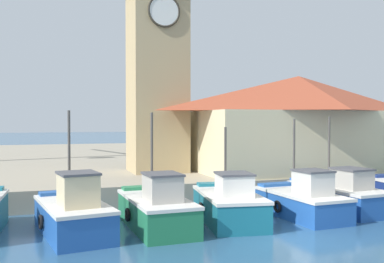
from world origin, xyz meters
TOP-DOWN VIEW (x-y plane):
  - ground_plane at (0.00, 0.00)m, footprint 300.00×300.00m
  - quay_wharf at (0.00, 27.33)m, footprint 120.00×40.00m
  - fishing_boat_left_outer at (-7.48, 3.12)m, footprint 2.75×4.89m
  - fishing_boat_left_inner at (-4.43, 3.16)m, footprint 2.22×4.97m
  - fishing_boat_mid_left at (-1.44, 3.22)m, footprint 2.71×4.86m
  - fishing_boat_center at (1.87, 3.15)m, footprint 2.26×4.60m
  - fishing_boat_mid_right at (4.25, 3.90)m, footprint 2.49×5.16m
  - clock_tower at (-1.97, 13.07)m, footprint 3.71×3.71m
  - warehouse_right at (6.39, 10.79)m, footprint 12.91×7.08m

SIDE VIEW (x-z plane):
  - ground_plane at x=0.00m, z-range 0.00..0.00m
  - quay_wharf at x=0.00m, z-range 0.00..1.02m
  - fishing_boat_mid_right at x=4.25m, z-range -1.44..2.83m
  - fishing_boat_center at x=1.87m, z-range -1.38..2.78m
  - fishing_boat_mid_left at x=-1.44m, z-range -1.17..2.64m
  - fishing_boat_left_inner at x=-4.43m, z-range -1.45..2.95m
  - fishing_boat_left_outer at x=-7.48m, z-range -1.45..3.00m
  - warehouse_right at x=6.39m, z-range 1.08..6.87m
  - clock_tower at x=-1.97m, z-range 0.55..15.42m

